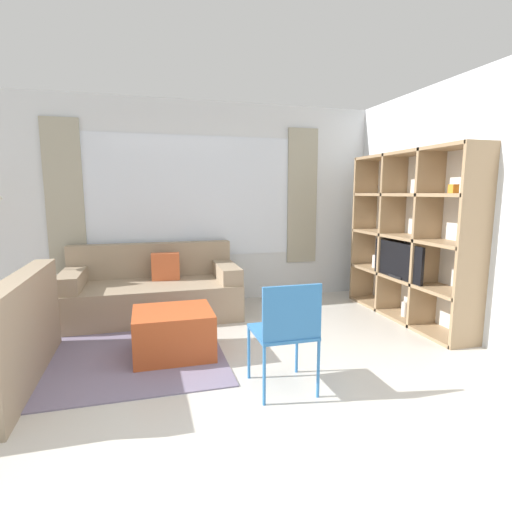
{
  "coord_description": "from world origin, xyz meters",
  "views": [
    {
      "loc": [
        -0.62,
        -2.19,
        1.5
      ],
      "look_at": [
        0.48,
        1.78,
        0.85
      ],
      "focal_mm": 28.0,
      "sensor_mm": 36.0,
      "label": 1
    }
  ],
  "objects_px": {
    "couch_main": "(154,292)",
    "folding_chair": "(286,327)",
    "shelving_unit": "(410,238)",
    "ottoman": "(173,333)"
  },
  "relations": [
    {
      "from": "folding_chair",
      "to": "shelving_unit",
      "type": "bearing_deg",
      "value": -146.49
    },
    {
      "from": "shelving_unit",
      "to": "ottoman",
      "type": "bearing_deg",
      "value": -171.95
    },
    {
      "from": "couch_main",
      "to": "folding_chair",
      "type": "bearing_deg",
      "value": -67.97
    },
    {
      "from": "couch_main",
      "to": "ottoman",
      "type": "relative_size",
      "value": 2.83
    },
    {
      "from": "shelving_unit",
      "to": "couch_main",
      "type": "distance_m",
      "value": 3.16
    },
    {
      "from": "couch_main",
      "to": "folding_chair",
      "type": "distance_m",
      "value": 2.45
    },
    {
      "from": "shelving_unit",
      "to": "folding_chair",
      "type": "relative_size",
      "value": 2.31
    },
    {
      "from": "couch_main",
      "to": "shelving_unit",
      "type": "bearing_deg",
      "value": -17.24
    },
    {
      "from": "shelving_unit",
      "to": "folding_chair",
      "type": "height_order",
      "value": "shelving_unit"
    },
    {
      "from": "ottoman",
      "to": "shelving_unit",
      "type": "bearing_deg",
      "value": 8.05
    }
  ]
}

